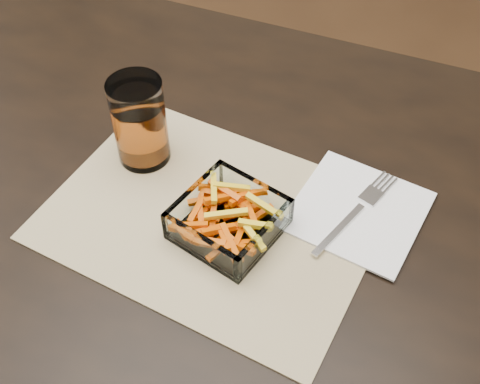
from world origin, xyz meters
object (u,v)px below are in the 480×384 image
glass_bowl (229,221)px  fork (357,210)px  dining_table (149,211)px  tumbler (140,124)px

glass_bowl → fork: 0.19m
dining_table → glass_bowl: 0.21m
glass_bowl → fork: glass_bowl is taller
dining_table → glass_bowl: glass_bowl is taller
glass_bowl → fork: bearing=32.1°
dining_table → tumbler: size_ratio=11.47×
dining_table → tumbler: tumbler is taller
dining_table → fork: fork is taller
dining_table → fork: bearing=8.4°
dining_table → fork: size_ratio=8.49×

